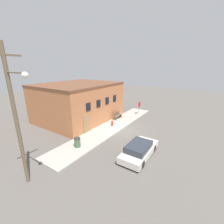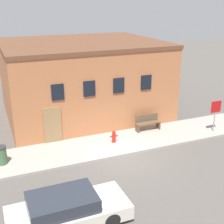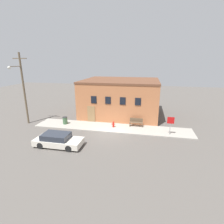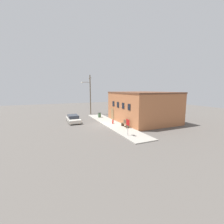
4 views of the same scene
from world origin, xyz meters
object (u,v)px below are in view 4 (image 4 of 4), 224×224
Objects in this scene: fire_hydrant at (113,122)px; parked_car at (73,119)px; stop_sign at (128,124)px; utility_pole at (90,93)px; bench at (125,124)px; trash_bin at (100,115)px.

parked_car reaches higher than fire_hydrant.
stop_sign reaches higher than fire_hydrant.
fire_hydrant is 0.08× the size of utility_pole.
bench is at bearing 154.89° from stop_sign.
trash_bin is at bearing -178.88° from fire_hydrant.
bench reaches higher than trash_bin.
fire_hydrant is 0.16× the size of parked_car.
fire_hydrant is at bearing 3.38° from utility_pole.
trash_bin is (-6.13, -0.12, 0.10)m from fire_hydrant.
parked_car is at bearing -35.49° from utility_pole.
utility_pole is 9.36m from parked_car.
stop_sign is at bearing -3.57° from trash_bin.
stop_sign is 11.54m from parked_car.
utility_pole reaches higher than parked_car.
bench is at bearing 6.23° from trash_bin.
fire_hydrant is 0.46× the size of bench.
stop_sign is 0.23× the size of utility_pole.
parked_car is (6.84, -4.88, -4.12)m from utility_pole.
bench is at bearing 17.60° from fire_hydrant.
stop_sign is at bearing -0.81° from utility_pole.
parked_car is at bearing -70.42° from trash_bin.
utility_pole is at bearing -176.62° from fire_hydrant.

